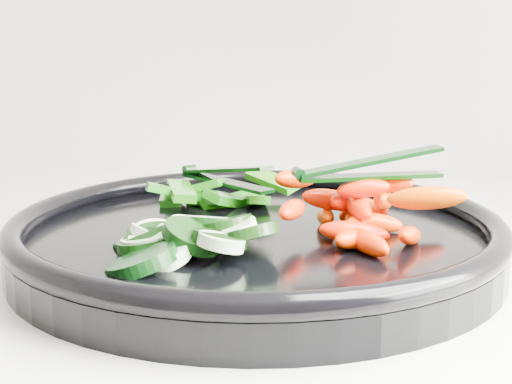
# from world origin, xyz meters

# --- Properties ---
(veggie_tray) EXTENTS (0.38, 0.38, 0.04)m
(veggie_tray) POSITION_xyz_m (0.33, 1.64, 0.95)
(veggie_tray) COLOR black
(veggie_tray) RESTS_ON counter
(cucumber_pile) EXTENTS (0.13, 0.12, 0.04)m
(cucumber_pile) POSITION_xyz_m (0.29, 1.58, 0.96)
(cucumber_pile) COLOR black
(cucumber_pile) RESTS_ON veggie_tray
(carrot_pile) EXTENTS (0.15, 0.15, 0.05)m
(carrot_pile) POSITION_xyz_m (0.41, 1.64, 0.97)
(carrot_pile) COLOR #EF4400
(carrot_pile) RESTS_ON veggie_tray
(pepper_pile) EXTENTS (0.13, 0.12, 0.04)m
(pepper_pile) POSITION_xyz_m (0.28, 1.72, 0.96)
(pepper_pile) COLOR #1C6209
(pepper_pile) RESTS_ON veggie_tray
(tong_carrot) EXTENTS (0.11, 0.05, 0.02)m
(tong_carrot) POSITION_xyz_m (0.41, 1.65, 1.00)
(tong_carrot) COLOR black
(tong_carrot) RESTS_ON carrot_pile
(tong_pepper) EXTENTS (0.10, 0.08, 0.02)m
(tong_pepper) POSITION_xyz_m (0.29, 1.73, 0.98)
(tong_pepper) COLOR black
(tong_pepper) RESTS_ON pepper_pile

